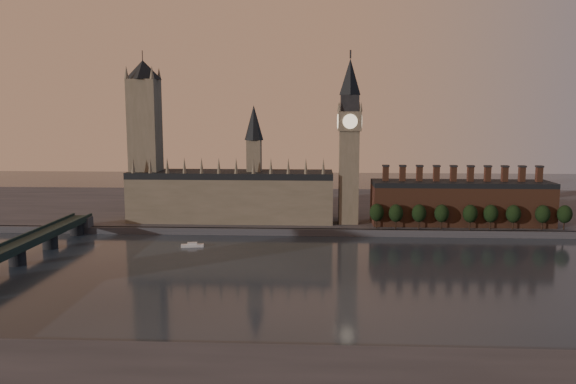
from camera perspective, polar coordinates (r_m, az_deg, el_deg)
name	(u,v)px	position (r m, az deg, el deg)	size (l,w,h in m)	color
ground	(339,280)	(251.80, 5.24, -8.87)	(900.00, 900.00, 0.00)	black
north_bank	(329,208)	(424.89, 4.23, -1.62)	(900.00, 182.00, 4.00)	#4C4C51
palace_of_westminster	(232,193)	(363.26, -5.69, -0.15)	(130.00, 30.30, 74.00)	#756653
victoria_tower	(145,135)	(372.26, -14.31, 5.63)	(24.00, 24.00, 108.00)	#756653
big_ben	(349,139)	(351.72, 6.24, 5.34)	(15.00, 15.00, 107.00)	#756653
chimney_block	(461,202)	(366.54, 17.13, -1.00)	(110.00, 25.00, 37.00)	brown
embankment_tree_0	(377,213)	(343.06, 9.00, -2.07)	(8.60, 8.60, 14.88)	black
embankment_tree_1	(396,213)	(342.97, 10.91, -2.12)	(8.60, 8.60, 14.88)	black
embankment_tree_2	(419,213)	(345.47, 13.17, -2.12)	(8.60, 8.60, 14.88)	black
embankment_tree_3	(442,213)	(348.19, 15.34, -2.11)	(8.60, 8.60, 14.88)	black
embankment_tree_4	(470,214)	(352.13, 18.02, -2.11)	(8.60, 8.60, 14.88)	black
embankment_tree_5	(491,214)	(356.36, 19.90, -2.08)	(8.60, 8.60, 14.88)	black
embankment_tree_6	(513,214)	(360.32, 21.92, -2.08)	(8.60, 8.60, 14.88)	black
embankment_tree_7	(543,214)	(366.42, 24.46, -2.06)	(8.60, 8.60, 14.88)	black
embankment_tree_8	(565,214)	(371.60, 26.29, -2.04)	(8.60, 8.60, 14.88)	black
river_boat	(192,245)	(314.49, -9.69, -5.34)	(12.72, 5.56, 2.46)	silver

